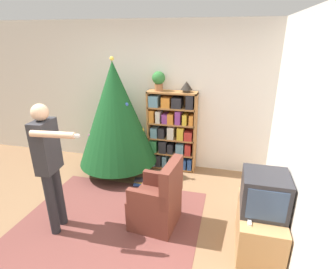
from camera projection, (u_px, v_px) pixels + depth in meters
The scene contains 14 objects.
ground_plane at pixel (117, 237), 3.23m from camera, with size 14.00×14.00×0.00m, color #846042.
wall_back at pixel (162, 97), 4.72m from camera, with size 8.00×0.10×2.60m.
wall_right at pixel (312, 160), 2.33m from camera, with size 0.10×8.00×2.60m.
area_rug at pixel (108, 225), 3.44m from camera, with size 2.36×2.06×0.01m.
bookshelf at pixel (172, 132), 4.68m from camera, with size 0.86×0.27×1.45m.
tv_stand at pixel (259, 229), 2.99m from camera, with size 0.48×0.83×0.53m.
television at pixel (264, 193), 2.81m from camera, with size 0.48×0.47×0.44m.
game_remote at pixel (249, 222), 2.70m from camera, with size 0.04×0.12×0.02m.
christmas_tree at pixel (116, 114), 4.43m from camera, with size 1.35×1.35×2.03m.
armchair at pixel (158, 203), 3.36m from camera, with size 0.62×0.61×0.92m.
standing_person at pixel (49, 160), 3.06m from camera, with size 0.66×0.47×1.64m.
potted_plant at pixel (158, 80), 4.42m from camera, with size 0.22×0.22×0.33m.
table_lamp at pixel (187, 86), 4.34m from camera, with size 0.20×0.20×0.18m.
book_pile_near_tree at pixel (140, 182), 4.34m from camera, with size 0.23×0.18×0.11m.
Camera 1 is at (1.23, -2.34, 2.33)m, focal length 28.00 mm.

